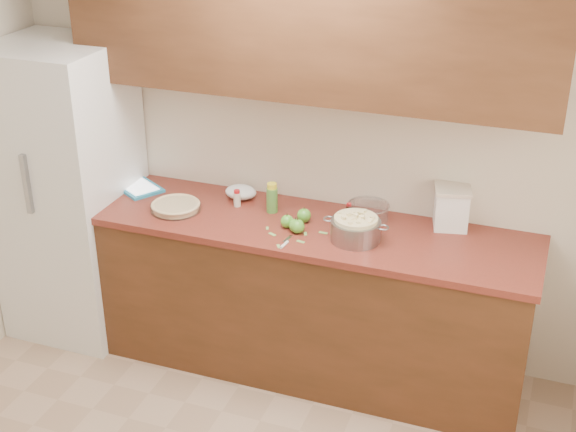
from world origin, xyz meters
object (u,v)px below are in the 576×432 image
(colander, at_px, (356,229))
(tablet, at_px, (139,188))
(pie, at_px, (176,207))
(flour_canister, at_px, (451,207))

(colander, height_order, tablet, colander)
(pie, height_order, tablet, pie)
(flour_canister, bearing_deg, colander, -143.31)
(pie, bearing_deg, colander, 0.05)
(flour_canister, relative_size, tablet, 0.69)
(pie, relative_size, colander, 0.81)
(colander, height_order, flour_canister, flour_canister)
(flour_canister, distance_m, tablet, 1.84)
(colander, xyz_separation_m, flour_canister, (0.44, 0.33, 0.05))
(tablet, bearing_deg, pie, 3.34)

